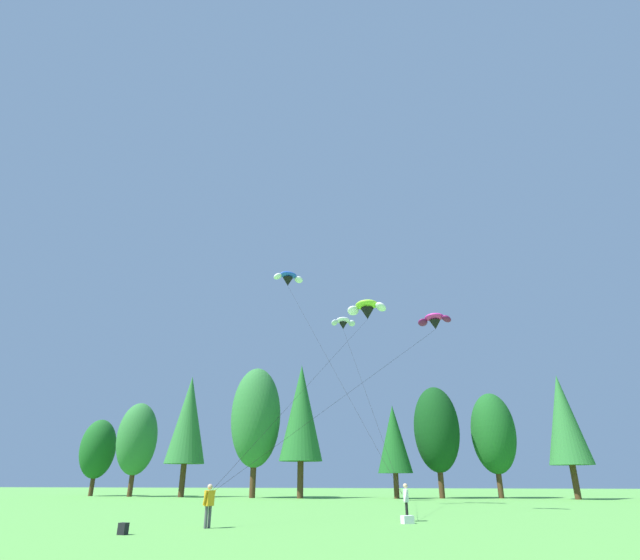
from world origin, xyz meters
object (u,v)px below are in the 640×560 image
(parafoil_kite_far_magenta, at_px, (434,321))
(picnic_cooler, at_px, (407,520))
(kite_flyer_near, at_px, (209,502))
(parafoil_kite_mid_white, at_px, (343,323))
(backpack, at_px, (123,529))
(kite_flyer_mid, at_px, (406,499))
(parafoil_kite_high_lime_white, at_px, (367,309))
(parafoil_kite_low_blue_white, at_px, (288,278))

(parafoil_kite_far_magenta, bearing_deg, picnic_cooler, -106.93)
(kite_flyer_near, relative_size, parafoil_kite_far_magenta, 0.12)
(picnic_cooler, bearing_deg, parafoil_kite_mid_white, 76.30)
(kite_flyer_near, bearing_deg, backpack, -125.87)
(kite_flyer_near, relative_size, kite_flyer_mid, 1.00)
(kite_flyer_near, relative_size, backpack, 4.23)
(parafoil_kite_mid_white, distance_m, backpack, 27.04)
(backpack, bearing_deg, kite_flyer_mid, -130.50)
(parafoil_kite_high_lime_white, distance_m, picnic_cooler, 22.80)
(backpack, bearing_deg, parafoil_kite_low_blue_white, -77.23)
(kite_flyer_mid, distance_m, parafoil_kite_mid_white, 20.26)
(parafoil_kite_far_magenta, distance_m, picnic_cooler, 15.57)
(parafoil_kite_low_blue_white, bearing_deg, picnic_cooler, -62.35)
(backpack, bearing_deg, parafoil_kite_mid_white, -92.32)
(backpack, bearing_deg, picnic_cooler, -135.35)
(parafoil_kite_high_lime_white, bearing_deg, parafoil_kite_mid_white, -163.74)
(picnic_cooler, bearing_deg, kite_flyer_mid, 60.41)
(parafoil_kite_mid_white, height_order, parafoil_kite_far_magenta, parafoil_kite_mid_white)
(parafoil_kite_high_lime_white, xyz_separation_m, parafoil_kite_mid_white, (-2.07, -0.60, -1.41))
(parafoil_kite_high_lime_white, bearing_deg, parafoil_kite_low_blue_white, 156.09)
(kite_flyer_near, xyz_separation_m, backpack, (-2.11, -2.91, -0.79))
(kite_flyer_near, relative_size, parafoil_kite_low_blue_white, 0.08)
(kite_flyer_near, relative_size, picnic_cooler, 3.25)
(parafoil_kite_high_lime_white, relative_size, parafoil_kite_far_magenta, 1.54)
(parafoil_kite_high_lime_white, bearing_deg, kite_flyer_mid, -81.08)
(kite_flyer_near, xyz_separation_m, parafoil_kite_far_magenta, (11.02, 12.80, 11.40))
(kite_flyer_near, distance_m, parafoil_kite_mid_white, 23.84)
(kite_flyer_near, bearing_deg, parafoil_kite_mid_white, 78.91)
(parafoil_kite_far_magenta, bearing_deg, parafoil_kite_low_blue_white, 141.19)
(kite_flyer_near, distance_m, parafoil_kite_high_lime_white, 25.53)
(parafoil_kite_far_magenta, height_order, picnic_cooler, parafoil_kite_far_magenta)
(parafoil_kite_mid_white, xyz_separation_m, parafoil_kite_low_blue_white, (-5.99, 4.18, 6.32))
(parafoil_kite_far_magenta, bearing_deg, kite_flyer_mid, -109.46)
(parafoil_kite_far_magenta, relative_size, backpack, 33.90)
(parafoil_kite_low_blue_white, bearing_deg, kite_flyer_near, -84.60)
(kite_flyer_mid, xyz_separation_m, parafoil_kite_high_lime_white, (-2.36, 15.02, 14.94))
(kite_flyer_mid, relative_size, parafoil_kite_low_blue_white, 0.08)
(parafoil_kite_mid_white, distance_m, picnic_cooler, 21.72)
(parafoil_kite_high_lime_white, xyz_separation_m, parafoil_kite_low_blue_white, (-8.06, 3.58, 4.91))
(kite_flyer_near, distance_m, picnic_cooler, 8.98)
(kite_flyer_mid, height_order, parafoil_kite_high_lime_white, parafoil_kite_high_lime_white)
(kite_flyer_mid, distance_m, backpack, 12.93)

